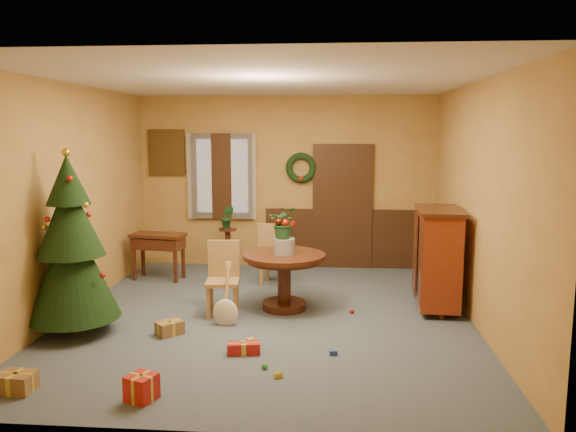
# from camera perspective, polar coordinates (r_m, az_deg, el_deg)

# --- Properties ---
(room_envelope) EXTENTS (5.50, 5.50, 5.50)m
(room_envelope) POSITION_cam_1_polar(r_m,az_deg,el_deg) (9.52, 1.06, 1.41)
(room_envelope) COLOR #333F4A
(room_envelope) RESTS_ON ground
(dining_table) EXTENTS (1.07, 1.07, 0.74)m
(dining_table) POSITION_cam_1_polar(r_m,az_deg,el_deg) (7.32, -0.38, -5.56)
(dining_table) COLOR black
(dining_table) RESTS_ON floor
(urn) EXTENTS (0.28, 0.28, 0.20)m
(urn) POSITION_cam_1_polar(r_m,az_deg,el_deg) (7.25, -0.39, -3.08)
(urn) COLOR slate
(urn) RESTS_ON dining_table
(centerpiece_plant) EXTENTS (0.38, 0.33, 0.42)m
(centerpiece_plant) POSITION_cam_1_polar(r_m,az_deg,el_deg) (7.19, -0.39, -0.64)
(centerpiece_plant) COLOR #1E4C23
(centerpiece_plant) RESTS_ON urn
(chair_near) EXTENTS (0.44, 0.44, 0.93)m
(chair_near) POSITION_cam_1_polar(r_m,az_deg,el_deg) (7.18, -6.61, -6.01)
(chair_near) COLOR olive
(chair_near) RESTS_ON floor
(chair_far) EXTENTS (0.48, 0.48, 0.96)m
(chair_far) POSITION_cam_1_polar(r_m,az_deg,el_deg) (8.45, -1.47, -3.65)
(chair_far) COLOR olive
(chair_far) RESTS_ON floor
(guitar) EXTENTS (0.36, 0.50, 0.71)m
(guitar) POSITION_cam_1_polar(r_m,az_deg,el_deg) (6.79, -6.39, -8.06)
(guitar) COLOR beige
(guitar) RESTS_ON floor
(plant_stand) EXTENTS (0.29, 0.29, 0.74)m
(plant_stand) POSITION_cam_1_polar(r_m,az_deg,el_deg) (9.20, -6.12, -3.01)
(plant_stand) COLOR black
(plant_stand) RESTS_ON floor
(stand_plant) EXTENTS (0.21, 0.17, 0.38)m
(stand_plant) POSITION_cam_1_polar(r_m,az_deg,el_deg) (9.12, -6.17, -0.10)
(stand_plant) COLOR #19471E
(stand_plant) RESTS_ON plant_stand
(christmas_tree) EXTENTS (1.03, 1.03, 2.12)m
(christmas_tree) POSITION_cam_1_polar(r_m,az_deg,el_deg) (6.80, -21.15, -3.00)
(christmas_tree) COLOR #382111
(christmas_tree) RESTS_ON floor
(writing_desk) EXTENTS (0.88, 0.53, 0.73)m
(writing_desk) POSITION_cam_1_polar(r_m,az_deg,el_deg) (9.00, -13.05, -2.88)
(writing_desk) COLOR black
(writing_desk) RESTS_ON floor
(sideboard) EXTENTS (0.60, 1.06, 1.33)m
(sideboard) POSITION_cam_1_polar(r_m,az_deg,el_deg) (7.52, 14.96, -3.94)
(sideboard) COLOR #5E1F0A
(sideboard) RESTS_ON floor
(gift_a) EXTENTS (0.33, 0.25, 0.17)m
(gift_a) POSITION_cam_1_polar(r_m,az_deg,el_deg) (5.76, -25.91, -14.96)
(gift_a) COLOR brown
(gift_a) RESTS_ON floor
(gift_b) EXTENTS (0.29, 0.29, 0.23)m
(gift_b) POSITION_cam_1_polar(r_m,az_deg,el_deg) (5.22, -14.65, -16.51)
(gift_b) COLOR #A71A16
(gift_b) RESTS_ON floor
(gift_c) EXTENTS (0.34, 0.34, 0.16)m
(gift_c) POSITION_cam_1_polar(r_m,az_deg,el_deg) (6.68, -11.93, -11.06)
(gift_c) COLOR brown
(gift_c) RESTS_ON floor
(gift_d) EXTENTS (0.36, 0.20, 0.12)m
(gift_d) POSITION_cam_1_polar(r_m,az_deg,el_deg) (6.04, -4.53, -13.24)
(gift_d) COLOR #A71A16
(gift_d) RESTS_ON floor
(toy_a) EXTENTS (0.09, 0.06, 0.05)m
(toy_a) POSITION_cam_1_polar(r_m,az_deg,el_deg) (6.02, 4.63, -13.68)
(toy_a) COLOR #233A9A
(toy_a) RESTS_ON floor
(toy_b) EXTENTS (0.06, 0.06, 0.06)m
(toy_b) POSITION_cam_1_polar(r_m,az_deg,el_deg) (5.68, -2.38, -14.99)
(toy_b) COLOR #258929
(toy_b) RESTS_ON floor
(toy_c) EXTENTS (0.09, 0.09, 0.05)m
(toy_c) POSITION_cam_1_polar(r_m,az_deg,el_deg) (6.33, -3.81, -12.52)
(toy_c) COLOR gold
(toy_c) RESTS_ON floor
(toy_d) EXTENTS (0.06, 0.06, 0.06)m
(toy_d) POSITION_cam_1_polar(r_m,az_deg,el_deg) (7.32, 6.50, -9.58)
(toy_d) COLOR red
(toy_d) RESTS_ON floor
(toy_e) EXTENTS (0.09, 0.08, 0.05)m
(toy_e) POSITION_cam_1_polar(r_m,az_deg,el_deg) (5.51, -1.01, -15.85)
(toy_e) COLOR gold
(toy_e) RESTS_ON floor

